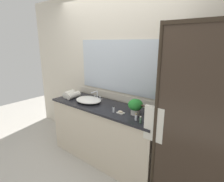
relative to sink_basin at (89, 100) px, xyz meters
name	(u,v)px	position (x,y,z in m)	size (l,w,h in m)	color
ground_plane	(105,158)	(0.30, 0.03, -0.94)	(8.00, 8.00, 0.00)	#B7B2A8
wall_back_with_mirror	(118,76)	(0.30, 0.38, 0.37)	(4.40, 0.06, 2.60)	beige
vanity_cabinet	(105,133)	(0.30, 0.04, -0.49)	(1.80, 0.58, 0.90)	beige
shower_enclosure	(190,126)	(1.57, -0.15, 0.09)	(1.20, 0.59, 2.00)	#2D2319
sink_basin	(89,100)	(0.00, 0.00, 0.00)	(0.44, 0.34, 0.07)	white
faucet	(97,96)	(0.00, 0.19, 0.01)	(0.17, 0.16, 0.15)	silver
potted_plant	(136,106)	(0.84, 0.04, 0.08)	(0.19, 0.19, 0.21)	beige
soap_dish	(121,112)	(0.67, -0.06, -0.02)	(0.10, 0.07, 0.04)	silver
amenity_bottle_body_wash	(136,117)	(0.94, -0.12, 0.00)	(0.03, 0.03, 0.09)	silver
amenity_bottle_shampoo	(141,120)	(1.02, -0.15, 0.00)	(0.03, 0.03, 0.08)	#4C7056
amenity_bottle_conditioner	(114,109)	(0.57, -0.09, 0.01)	(0.03, 0.03, 0.09)	silver
rolled_towel_near_edge	(69,94)	(-0.46, -0.01, 0.02)	(0.11, 0.11, 0.21)	silver
rolled_towel_middle	(73,95)	(-0.35, -0.01, 0.01)	(0.10, 0.10, 0.25)	silver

